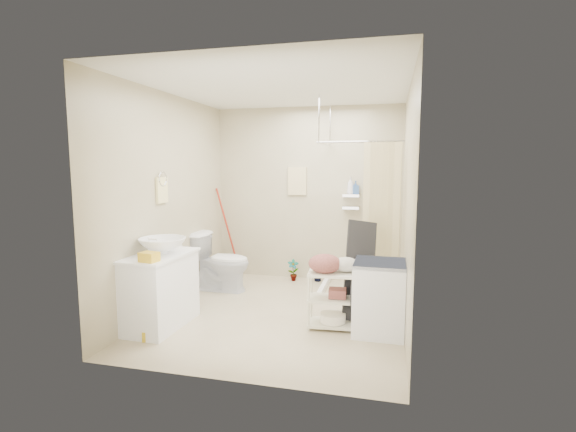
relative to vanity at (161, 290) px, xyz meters
name	(u,v)px	position (x,y,z in m)	size (l,w,h in m)	color
floor	(280,313)	(1.16, 0.67, -0.40)	(3.20, 3.20, 0.00)	#C2B491
ceiling	(280,87)	(1.16, 0.67, 2.20)	(2.80, 3.20, 0.04)	silver
wall_back	(307,194)	(1.16, 2.27, 0.90)	(2.80, 0.04, 2.60)	#B8AE8E
wall_front	(227,223)	(1.16, -0.93, 0.90)	(2.80, 0.04, 2.60)	#B8AE8E
wall_left	(170,201)	(-0.24, 0.67, 0.90)	(0.04, 3.20, 2.60)	#B8AE8E
wall_right	(407,207)	(2.56, 0.67, 0.90)	(0.04, 3.20, 2.60)	#B8AE8E
vanity	(161,290)	(0.00, 0.00, 0.00)	(0.51, 0.90, 0.80)	white
sink	(163,246)	(0.02, 0.04, 0.48)	(0.50, 0.50, 0.17)	white
counter_basket	(149,257)	(0.09, -0.33, 0.45)	(0.17, 0.13, 0.10)	gold
floor_basket	(153,333)	(0.11, -0.35, -0.33)	(0.26, 0.20, 0.14)	gold
toilet	(221,261)	(0.12, 1.38, 0.01)	(0.45, 0.80, 0.81)	silver
mop	(227,232)	(-0.11, 2.17, 0.29)	(0.13, 0.13, 1.37)	#A72817
potted_plant_a	(293,270)	(0.99, 2.07, -0.23)	(0.17, 0.12, 0.33)	brown
potted_plant_b	(318,271)	(1.37, 2.13, -0.24)	(0.17, 0.14, 0.32)	maroon
hanging_towel	(297,181)	(1.01, 2.25, 1.10)	(0.28, 0.03, 0.42)	beige
towel_ring	(162,188)	(-0.22, 0.47, 1.07)	(0.04, 0.22, 0.34)	#FDEF9A
tp_holder	(176,247)	(-0.20, 0.72, 0.32)	(0.08, 0.12, 0.14)	white
shower	(361,217)	(2.01, 1.72, 0.65)	(1.10, 1.10, 2.10)	white
shampoo_bottle_a	(351,186)	(1.82, 2.18, 1.05)	(0.10, 0.10, 0.25)	silver
shampoo_bottle_b	(356,188)	(1.89, 2.20, 1.02)	(0.09, 0.09, 0.19)	#355997
washing_machine	(379,297)	(2.30, 0.38, -0.02)	(0.52, 0.53, 0.76)	white
laundry_rack	(333,295)	(1.82, 0.39, -0.03)	(0.53, 0.31, 0.73)	beige
ironing_board	(360,270)	(2.08, 0.66, 0.18)	(0.33, 0.10, 1.16)	black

